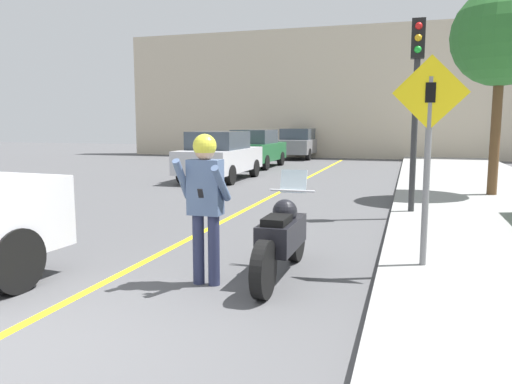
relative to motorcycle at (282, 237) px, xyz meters
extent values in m
plane|color=#4C4C4F|center=(-1.43, -2.81, -0.52)|extent=(80.00, 80.00, 0.00)
cube|color=yellow|center=(-2.03, 3.19, -0.51)|extent=(0.12, 36.00, 0.01)
cube|color=beige|center=(-1.43, 23.19, 3.15)|extent=(28.00, 1.20, 7.33)
cylinder|color=black|center=(0.00, -0.82, -0.18)|extent=(0.14, 0.66, 0.66)
cylinder|color=black|center=(0.00, 0.80, -0.18)|extent=(0.14, 0.66, 0.66)
cube|color=black|center=(0.00, -0.01, 0.05)|extent=(0.40, 1.12, 0.36)
sphere|color=black|center=(0.00, 0.14, 0.31)|extent=(0.32, 0.32, 0.32)
cube|color=black|center=(0.00, -0.26, 0.27)|extent=(0.28, 0.48, 0.10)
cylinder|color=silver|center=(0.00, 0.55, 0.53)|extent=(0.62, 0.03, 0.03)
cube|color=silver|center=(0.00, 0.62, 0.65)|extent=(0.36, 0.12, 0.31)
cylinder|color=#282D4C|center=(-0.90, -0.55, -0.09)|extent=(0.14, 0.14, 0.86)
cylinder|color=#282D4C|center=(-0.70, -0.55, -0.09)|extent=(0.14, 0.14, 0.86)
cube|color=slate|center=(-0.80, -0.55, 0.67)|extent=(0.40, 0.22, 0.66)
cylinder|color=slate|center=(-1.05, -0.65, 0.77)|extent=(0.09, 0.39, 0.51)
cylinder|color=slate|center=(-0.55, -0.67, 0.74)|extent=(0.09, 0.46, 0.46)
sphere|color=tan|center=(-0.80, -0.55, 1.11)|extent=(0.24, 0.24, 0.24)
sphere|color=gold|center=(-0.80, -0.55, 1.16)|extent=(0.28, 0.28, 0.28)
cube|color=black|center=(-0.74, -0.83, 0.64)|extent=(0.06, 0.05, 0.11)
cylinder|color=black|center=(-2.79, -1.48, -0.14)|extent=(0.28, 0.77, 0.76)
cylinder|color=slate|center=(1.71, 0.55, 0.81)|extent=(0.08, 0.08, 2.35)
cube|color=yellow|center=(1.71, 0.53, 1.80)|extent=(0.91, 0.02, 0.91)
cube|color=black|center=(1.71, 0.51, 1.80)|extent=(0.12, 0.01, 0.24)
cylinder|color=#2D2D30|center=(1.56, 4.63, 1.55)|extent=(0.12, 0.12, 3.82)
cube|color=black|center=(1.56, 4.61, 3.08)|extent=(0.26, 0.22, 0.76)
sphere|color=red|center=(1.56, 4.49, 3.30)|extent=(0.14, 0.14, 0.14)
sphere|color=gold|center=(1.56, 4.49, 3.08)|extent=(0.14, 0.14, 0.14)
sphere|color=green|center=(1.56, 4.49, 2.86)|extent=(0.14, 0.14, 0.14)
cylinder|color=brown|center=(3.52, 7.79, 1.17)|extent=(0.24, 0.24, 3.06)
sphere|color=#2D6B2D|center=(3.52, 7.79, 3.54)|extent=(2.41, 2.41, 2.41)
cylinder|color=black|center=(-5.63, 11.52, -0.20)|extent=(0.22, 0.64, 0.64)
cylinder|color=black|center=(-3.98, 11.52, -0.20)|extent=(0.22, 0.64, 0.64)
cylinder|color=black|center=(-5.63, 8.92, -0.20)|extent=(0.22, 0.64, 0.64)
cylinder|color=black|center=(-3.98, 8.92, -0.20)|extent=(0.22, 0.64, 0.64)
cube|color=silver|center=(-4.81, 10.22, 0.18)|extent=(1.80, 4.20, 0.76)
cube|color=#38424C|center=(-4.81, 10.05, 0.86)|extent=(1.58, 2.18, 0.60)
cylinder|color=black|center=(-5.98, 16.79, -0.20)|extent=(0.22, 0.64, 0.64)
cylinder|color=black|center=(-4.33, 16.79, -0.20)|extent=(0.22, 0.64, 0.64)
cylinder|color=black|center=(-5.98, 14.18, -0.20)|extent=(0.22, 0.64, 0.64)
cylinder|color=black|center=(-4.33, 14.18, -0.20)|extent=(0.22, 0.64, 0.64)
cube|color=#1E6033|center=(-5.15, 15.49, 0.18)|extent=(1.80, 4.20, 0.76)
cube|color=#38424C|center=(-5.15, 15.32, 0.86)|extent=(1.58, 2.18, 0.60)
cylinder|color=black|center=(-5.39, 23.02, -0.20)|extent=(0.22, 0.64, 0.64)
cylinder|color=black|center=(-3.73, 23.02, -0.20)|extent=(0.22, 0.64, 0.64)
cylinder|color=black|center=(-5.39, 20.42, -0.20)|extent=(0.22, 0.64, 0.64)
cylinder|color=black|center=(-3.73, 20.42, -0.20)|extent=(0.22, 0.64, 0.64)
cube|color=gray|center=(-4.56, 21.72, 0.18)|extent=(1.80, 4.20, 0.76)
cube|color=#38424C|center=(-4.56, 21.55, 0.86)|extent=(1.58, 2.18, 0.60)
camera|label=1|loc=(1.51, -5.97, 1.42)|focal=35.00mm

